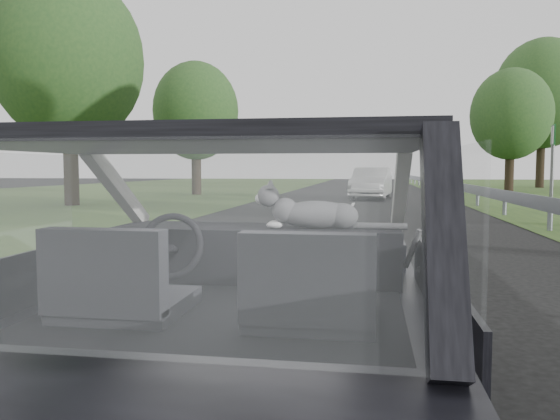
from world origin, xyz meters
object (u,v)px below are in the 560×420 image
(other_car, at_px, (371,183))
(highway_sign, at_px, (552,168))
(cat, at_px, (317,213))
(subject_car, at_px, (229,301))

(other_car, distance_m, highway_sign, 7.96)
(highway_sign, bearing_deg, cat, -98.42)
(subject_car, relative_size, cat, 6.87)
(highway_sign, bearing_deg, subject_car, -98.77)
(other_car, bearing_deg, subject_car, -85.35)
(cat, height_order, other_car, other_car)
(highway_sign, bearing_deg, other_car, 149.06)
(cat, relative_size, other_car, 0.14)
(other_car, xyz_separation_m, highway_sign, (5.76, -5.45, 0.67))
(cat, height_order, highway_sign, highway_sign)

